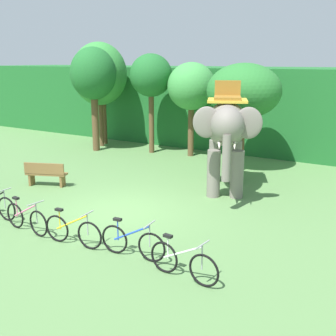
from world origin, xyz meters
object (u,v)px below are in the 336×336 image
Objects in this scene: tree_far_right at (93,75)px; tree_right at (151,76)px; bike_white at (183,262)px; bike_blue at (133,242)px; tree_center_right at (191,87)px; bike_pink at (26,218)px; tree_far_left at (99,74)px; tree_center at (244,91)px; tree_left at (103,76)px; elephant at (227,129)px; wooden_bench at (46,173)px; bike_yellow at (73,231)px.

tree_far_right is 2.88m from tree_right.
bike_white is at bearing -53.53° from tree_right.
bike_blue is at bearing 169.81° from bike_white.
tree_center_right is at bearing 111.27° from bike_blue.
bike_pink is (2.68, -10.10, -3.32)m from tree_right.
tree_far_left is 12.17m from bike_pink.
tree_center reaches higher than bike_blue.
tree_far_left is 5.25m from tree_center_right.
tree_left is 15.61m from bike_white.
bike_blue is at bearing -45.44° from tree_far_right.
tree_far_left is 8.36m from tree_center.
tree_center_right is 1.05× the size of elephant.
wooden_bench is (3.34, -7.41, -3.17)m from tree_left.
tree_center is (8.29, -0.96, -0.50)m from tree_far_left.
tree_right reaches higher than tree_center.
tree_right is 2.09m from tree_center_right.
tree_far_left is at bearing 114.44° from wooden_bench.
bike_pink is 1.00× the size of bike_white.
tree_center_right is at bearing 102.53° from bike_yellow.
tree_left reaches higher than bike_pink.
bike_yellow is at bearing -94.75° from tree_center.
tree_left is 2.81× the size of bike_blue.
tree_far_left is at bearing 120.16° from bike_pink.
tree_left is 3.47m from tree_right.
bike_blue is at bearing -26.38° from wooden_bench.
bike_white is (7.48, -10.12, -3.32)m from tree_right.
tree_far_left is 3.20m from tree_right.
bike_yellow is (1.65, 0.02, 0.00)m from bike_pink.
tree_center is 2.56× the size of bike_yellow.
tree_right is 2.80× the size of bike_white.
tree_center is 9.90m from bike_white.
tree_left is 13.57m from bike_yellow.
tree_far_left is at bearing -176.44° from tree_center_right.
tree_right is at bearing -9.41° from tree_left.
tree_left is 5.46m from tree_center_right.
wooden_bench is at bearing 156.57° from bike_white.
bike_blue is at bearing -68.73° from tree_center_right.
tree_far_right reaches higher than bike_pink.
bike_yellow is (-0.76, -9.13, -2.87)m from tree_center.
tree_left is at bearing 126.06° from bike_yellow.
tree_left is 2.81× the size of bike_pink.
tree_far_left is 3.14× the size of bike_white.
bike_blue is (3.96, -10.19, -2.87)m from tree_center_right.
bike_yellow is at bearing 0.77° from bike_pink.
bike_yellow is 5.48m from wooden_bench.
tree_left reaches higher than elephant.
bike_pink is 1.00× the size of bike_blue.
tree_left is 1.10× the size of tree_center_right.
tree_far_left is (0.22, -0.56, 0.11)m from tree_left.
tree_center_right is at bearing 93.62° from bike_pink.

